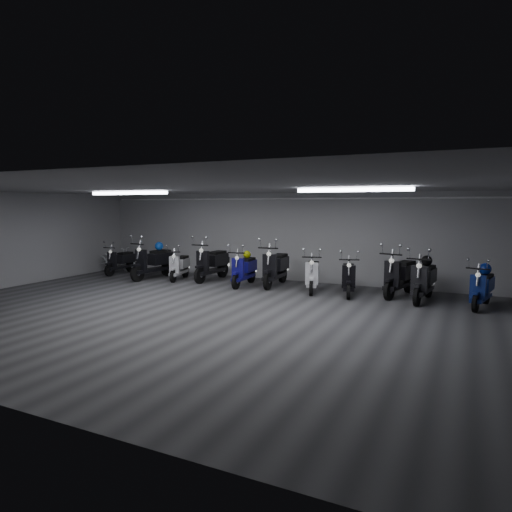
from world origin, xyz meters
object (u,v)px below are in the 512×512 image
at_px(scooter_1, 153,256).
at_px(helmet_2, 427,261).
at_px(scooter_3, 212,258).
at_px(bicycle, 114,257).
at_px(scooter_2, 179,262).
at_px(scooter_4, 244,264).
at_px(helmet_1, 247,254).
at_px(scooter_9, 424,274).
at_px(scooter_8, 400,269).
at_px(helmet_3, 485,269).
at_px(scooter_0, 120,257).
at_px(scooter_5, 276,261).
at_px(scooter_10, 482,282).
at_px(scooter_7, 349,272).
at_px(helmet_0, 159,246).
at_px(scooter_6, 313,269).

distance_m(scooter_1, helmet_2, 8.39).
bearing_deg(scooter_3, bicycle, 179.31).
xyz_separation_m(scooter_2, bicycle, (-3.27, 0.54, -0.06)).
xyz_separation_m(scooter_1, helmet_2, (8.37, 0.44, 0.27)).
xyz_separation_m(scooter_4, bicycle, (-5.66, 0.60, -0.12)).
bearing_deg(helmet_1, scooter_2, -175.69).
distance_m(scooter_1, scooter_9, 8.34).
height_order(scooter_8, helmet_3, scooter_8).
bearing_deg(helmet_3, scooter_2, -179.95).
height_order(scooter_8, helmet_2, scooter_8).
bearing_deg(scooter_0, scooter_5, 1.10).
relative_size(scooter_4, bicycle, 1.06).
bearing_deg(scooter_4, bicycle, 169.85).
distance_m(scooter_1, helmet_3, 9.70).
bearing_deg(scooter_10, helmet_2, 174.59).
relative_size(scooter_9, bicycle, 1.14).
height_order(scooter_4, bicycle, scooter_4).
distance_m(scooter_9, scooter_10, 1.32).
bearing_deg(scooter_5, scooter_3, 175.96).
relative_size(scooter_2, helmet_3, 5.76).
relative_size(scooter_9, helmet_2, 6.97).
distance_m(scooter_7, helmet_0, 6.40).
relative_size(scooter_5, scooter_10, 1.21).
xyz_separation_m(scooter_1, helmet_0, (0.04, 0.27, 0.32)).
bearing_deg(scooter_0, scooter_1, -12.06).
height_order(scooter_3, scooter_5, scooter_5).
relative_size(bicycle, scooter_10, 1.00).
distance_m(scooter_9, helmet_0, 8.30).
bearing_deg(scooter_4, scooter_10, -5.42).
bearing_deg(scooter_10, helmet_0, -168.62).
xyz_separation_m(scooter_9, bicycle, (-10.73, 0.59, -0.17)).
relative_size(scooter_8, helmet_1, 8.58).
bearing_deg(helmet_0, scooter_0, 178.28).
bearing_deg(scooter_4, scooter_5, 20.18).
distance_m(scooter_4, helmet_1, 0.37).
xyz_separation_m(scooter_1, helmet_1, (3.24, 0.41, 0.18)).
xyz_separation_m(bicycle, helmet_0, (2.44, -0.50, 0.53)).
xyz_separation_m(scooter_5, helmet_3, (5.57, -0.32, 0.16)).
xyz_separation_m(scooter_6, scooter_9, (2.93, -0.02, 0.06)).
bearing_deg(helmet_2, scooter_0, -179.36).
xyz_separation_m(scooter_6, scooter_8, (2.30, 0.39, 0.09)).
bearing_deg(helmet_0, scooter_9, -0.67).
distance_m(scooter_3, helmet_1, 1.38).
height_order(helmet_1, helmet_2, helmet_2).
relative_size(scooter_4, scooter_7, 1.02).
xyz_separation_m(scooter_5, helmet_2, (4.24, -0.12, 0.27)).
bearing_deg(scooter_7, scooter_1, 166.73).
bearing_deg(scooter_2, scooter_4, -15.42).
relative_size(scooter_6, scooter_8, 0.88).
height_order(scooter_6, helmet_0, scooter_6).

